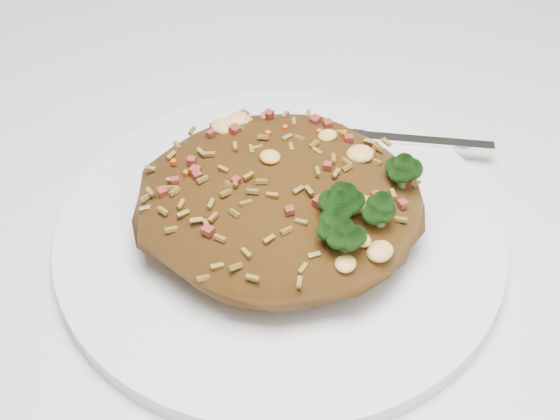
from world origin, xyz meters
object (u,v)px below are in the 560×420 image
at_px(plate, 280,233).
at_px(fried_rice, 282,193).
at_px(dining_table, 249,350).
at_px(fork, 394,138).

relative_size(plate, fried_rice, 1.60).
bearing_deg(fried_rice, dining_table, -130.84).
bearing_deg(plate, fried_rice, -32.71).
relative_size(fried_rice, fork, 1.14).
distance_m(plate, fried_rice, 0.04).
xyz_separation_m(plate, fried_rice, (0.00, -0.00, 0.04)).
xyz_separation_m(dining_table, fried_rice, (0.02, 0.03, 0.14)).
bearing_deg(dining_table, fork, 49.82).
height_order(dining_table, plate, plate).
bearing_deg(fried_rice, fork, 50.01).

